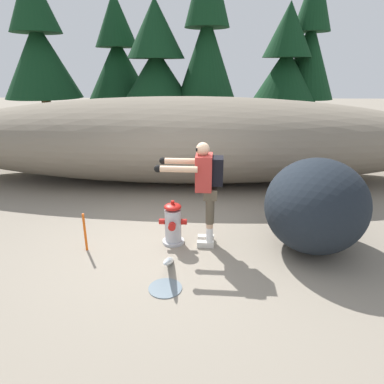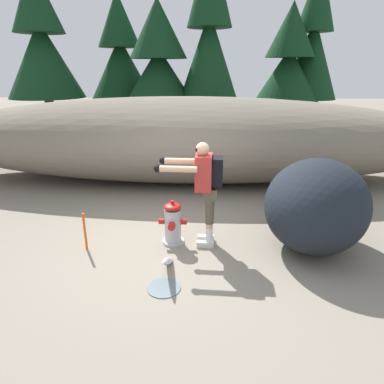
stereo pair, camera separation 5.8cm
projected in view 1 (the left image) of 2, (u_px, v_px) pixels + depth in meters
name	position (u px, v px, depth m)	size (l,w,h in m)	color
ground_plane	(175.00, 246.00, 5.38)	(56.00, 56.00, 0.04)	gray
dirt_embankment	(186.00, 139.00, 8.23)	(12.63, 3.20, 2.00)	#756B5B
fire_hydrant	(173.00, 224.00, 5.32)	(0.44, 0.39, 0.71)	#B2B2B7
hydrant_water_jet	(169.00, 265.00, 4.68)	(0.42, 1.27, 0.65)	silver
utility_worker	(205.00, 182.00, 5.05)	(0.99, 0.56, 1.62)	beige
boulder_large	(316.00, 205.00, 5.08)	(1.77, 1.50, 1.39)	black
boulder_mid	(311.00, 204.00, 6.04)	(0.88, 0.78, 0.71)	#201F2C
pine_tree_far_left	(38.00, 45.00, 10.65)	(2.41, 2.41, 5.59)	#47331E
pine_tree_left	(118.00, 57.00, 12.27)	(2.31, 2.31, 5.15)	#47331E
pine_tree_center	(156.00, 69.00, 11.12)	(2.86, 2.86, 4.70)	#47331E
pine_tree_right	(207.00, 43.00, 10.80)	(2.19, 2.19, 6.35)	#47331E
pine_tree_far_right	(286.00, 67.00, 12.51)	(2.73, 2.73, 4.84)	#47331E
pine_tree_ridge_end	(310.00, 44.00, 12.72)	(2.11, 2.11, 6.26)	#47331E
survey_stake	(85.00, 232.00, 5.11)	(0.04, 0.04, 0.60)	#E55914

